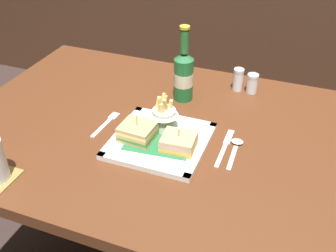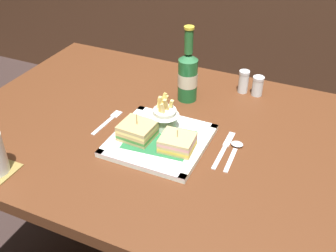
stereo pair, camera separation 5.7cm
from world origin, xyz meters
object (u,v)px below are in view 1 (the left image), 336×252
at_px(knife, 225,146).
at_px(sandwich_half_left, 137,132).
at_px(fries_cup, 164,115).
at_px(sandwich_half_right, 179,142).
at_px(square_plate, 160,141).
at_px(beer_bottle, 184,74).
at_px(pepper_shaker, 252,84).
at_px(salt_shaker, 238,81).
at_px(spoon, 236,146).
at_px(fork, 107,123).
at_px(dining_table, 175,167).

bearing_deg(knife, sandwich_half_left, -164.56).
bearing_deg(knife, fries_cup, 176.76).
bearing_deg(fries_cup, sandwich_half_right, -46.18).
bearing_deg(square_plate, beer_bottle, 94.61).
relative_size(sandwich_half_left, pepper_shaker, 1.44).
xyz_separation_m(beer_bottle, salt_shaker, (0.16, 0.12, -0.06)).
distance_m(square_plate, knife, 0.18).
relative_size(spoon, pepper_shaker, 2.04).
bearing_deg(sandwich_half_right, pepper_shaker, 72.88).
relative_size(sandwich_half_right, fork, 0.67).
relative_size(beer_bottle, knife, 1.41).
xyz_separation_m(dining_table, sandwich_half_left, (-0.08, -0.08, 0.17)).
relative_size(fries_cup, spoon, 0.80).
distance_m(sandwich_half_left, beer_bottle, 0.28).
bearing_deg(spoon, sandwich_half_left, -164.78).
bearing_deg(beer_bottle, square_plate, -85.39).
xyz_separation_m(fries_cup, knife, (0.19, -0.01, -0.05)).
relative_size(salt_shaker, pepper_shaker, 1.17).
bearing_deg(pepper_shaker, fork, -137.07).
height_order(fork, salt_shaker, salt_shaker).
distance_m(sandwich_half_left, spoon, 0.28).
relative_size(sandwich_half_right, pepper_shaker, 1.42).
bearing_deg(beer_bottle, fork, -126.87).
bearing_deg(sandwich_half_left, fries_cup, 56.87).
bearing_deg(knife, beer_bottle, 133.41).
relative_size(beer_bottle, pepper_shaker, 3.72).
height_order(square_plate, beer_bottle, beer_bottle).
xyz_separation_m(salt_shaker, pepper_shaker, (0.05, -0.00, -0.00)).
bearing_deg(sandwich_half_right, spoon, 26.79).
relative_size(square_plate, salt_shaker, 3.33).
height_order(sandwich_half_left, spoon, sandwich_half_left).
bearing_deg(dining_table, sandwich_half_left, -135.96).
distance_m(dining_table, fries_cup, 0.19).
xyz_separation_m(knife, salt_shaker, (-0.04, 0.33, 0.03)).
distance_m(square_plate, fork, 0.19).
distance_m(dining_table, knife, 0.21).
height_order(sandwich_half_left, fork, sandwich_half_left).
bearing_deg(fork, pepper_shaker, 42.93).
bearing_deg(beer_bottle, knife, -46.59).
bearing_deg(sandwich_half_left, knife, 15.44).
bearing_deg(knife, fork, -177.53).
relative_size(knife, spoon, 1.30).
height_order(fries_cup, fork, fries_cup).
bearing_deg(sandwich_half_left, square_plate, 14.83).
height_order(sandwich_half_left, knife, sandwich_half_left).
bearing_deg(pepper_shaker, dining_table, -117.06).
xyz_separation_m(sandwich_half_left, sandwich_half_right, (0.12, -0.00, -0.00)).
xyz_separation_m(fork, knife, (0.37, 0.02, 0.00)).
bearing_deg(pepper_shaker, beer_bottle, -149.08).
xyz_separation_m(spoon, salt_shaker, (-0.07, 0.33, 0.03)).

